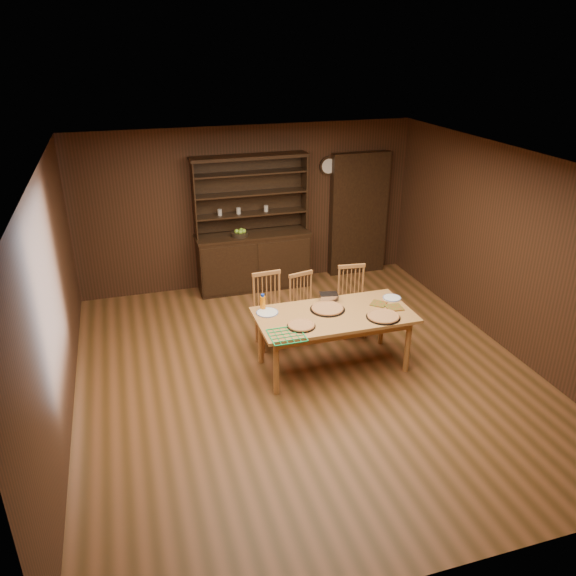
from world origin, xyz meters
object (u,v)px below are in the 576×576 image
object	(u,v)px
china_hutch	(253,253)
dining_table	(334,320)
chair_center	(304,305)
chair_right	(352,298)
chair_left	(269,307)
juice_bottle	(263,302)

from	to	relation	value
china_hutch	dining_table	world-z (taller)	china_hutch
china_hutch	chair_center	size ratio (longest dim) A/B	2.33
dining_table	chair_right	distance (m)	0.99
chair_left	juice_bottle	world-z (taller)	chair_left
china_hutch	juice_bottle	bearing A→B (deg)	-100.60
dining_table	chair_center	size ratio (longest dim) A/B	2.04
dining_table	chair_left	distance (m)	1.03
chair_right	chair_left	bearing A→B (deg)	-175.19
china_hutch	juice_bottle	size ratio (longest dim) A/B	10.52
chair_center	dining_table	bearing A→B (deg)	-95.92
dining_table	chair_right	world-z (taller)	chair_right
china_hutch	chair_left	bearing A→B (deg)	-97.20
chair_right	juice_bottle	bearing A→B (deg)	-156.73
dining_table	chair_left	world-z (taller)	chair_left
dining_table	chair_left	size ratio (longest dim) A/B	1.88
china_hutch	chair_right	xyz separation A→B (m)	(0.95, -1.91, -0.07)
dining_table	chair_center	xyz separation A→B (m)	(-0.10, 0.85, -0.18)
dining_table	chair_left	xyz separation A→B (m)	(-0.60, 0.82, -0.13)
chair_center	juice_bottle	distance (m)	0.92
chair_left	juice_bottle	distance (m)	0.58
china_hutch	chair_right	world-z (taller)	china_hutch
chair_left	chair_right	bearing A→B (deg)	-5.17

